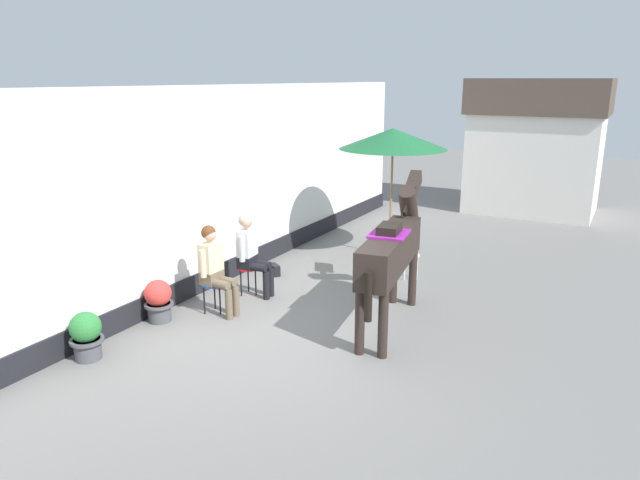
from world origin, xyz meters
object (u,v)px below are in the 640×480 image
object	(u,v)px
seated_visitor_far	(251,251)
cafe_parasol	(393,140)
satchel_bag	(275,270)
seated_visitor_near	(214,265)
flower_planter_near	(86,335)
spare_stool_white	(411,258)
flower_planter_far	(158,300)
saddled_horse_center	(392,249)

from	to	relation	value
seated_visitor_far	cafe_parasol	xyz separation A→B (m)	(1.19, 3.14, 1.59)
seated_visitor_far	satchel_bag	world-z (taller)	seated_visitor_far
seated_visitor_near	flower_planter_near	size ratio (longest dim) A/B	2.17
spare_stool_white	satchel_bag	bearing A→B (deg)	-156.16
seated_visitor_near	satchel_bag	bearing A→B (deg)	95.90
seated_visitor_near	flower_planter_near	world-z (taller)	seated_visitor_near
flower_planter_near	satchel_bag	distance (m)	3.97
flower_planter_near	spare_stool_white	bearing A→B (deg)	62.54
seated_visitor_far	flower_planter_far	xyz separation A→B (m)	(-0.59, -1.55, -0.44)
flower_planter_near	seated_visitor_near	bearing A→B (deg)	75.74
seated_visitor_far	satchel_bag	distance (m)	1.26
spare_stool_white	flower_planter_near	bearing A→B (deg)	-117.46
seated_visitor_near	flower_planter_far	world-z (taller)	seated_visitor_near
flower_planter_far	cafe_parasol	bearing A→B (deg)	69.21
seated_visitor_near	spare_stool_white	xyz separation A→B (m)	(2.06, 2.95, -0.38)
flower_planter_far	satchel_bag	size ratio (longest dim) A/B	2.29
seated_visitor_far	saddled_horse_center	world-z (taller)	saddled_horse_center
flower_planter_near	satchel_bag	world-z (taller)	flower_planter_near
seated_visitor_near	cafe_parasol	world-z (taller)	cafe_parasol
flower_planter_near	spare_stool_white	size ratio (longest dim) A/B	1.39
saddled_horse_center	cafe_parasol	world-z (taller)	cafe_parasol
spare_stool_white	flower_planter_far	bearing A→B (deg)	-126.19
spare_stool_white	satchel_bag	size ratio (longest dim) A/B	1.64
seated_visitor_far	spare_stool_white	distance (m)	2.91
saddled_horse_center	satchel_bag	size ratio (longest dim) A/B	10.65
saddled_horse_center	seated_visitor_near	bearing A→B (deg)	-159.63
seated_visitor_near	satchel_bag	world-z (taller)	seated_visitor_near
flower_planter_near	saddled_horse_center	bearing A→B (deg)	44.22
flower_planter_far	saddled_horse_center	bearing A→B (deg)	27.14
seated_visitor_near	satchel_bag	size ratio (longest dim) A/B	4.96
flower_planter_far	spare_stool_white	world-z (taller)	flower_planter_far
seated_visitor_near	flower_planter_far	distance (m)	0.96
seated_visitor_far	satchel_bag	bearing A→B (deg)	102.19
saddled_horse_center	spare_stool_white	xyz separation A→B (m)	(-0.43, 2.02, -0.76)
flower_planter_near	spare_stool_white	xyz separation A→B (m)	(2.57, 4.95, 0.07)
cafe_parasol	satchel_bag	bearing A→B (deg)	-124.06
flower_planter_far	cafe_parasol	xyz separation A→B (m)	(1.78, 4.69, 2.03)
saddled_horse_center	satchel_bag	world-z (taller)	saddled_horse_center
saddled_horse_center	cafe_parasol	xyz separation A→B (m)	(-1.28, 3.12, 1.20)
seated_visitor_near	cafe_parasol	distance (m)	4.51
seated_visitor_far	saddled_horse_center	bearing A→B (deg)	0.40
seated_visitor_far	flower_planter_near	size ratio (longest dim) A/B	2.17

